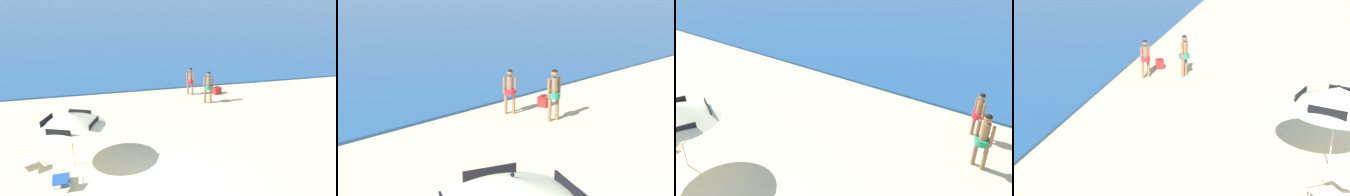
% 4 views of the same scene
% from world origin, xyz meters
% --- Properties ---
extents(beach_umbrella_striped_main, '(3.43, 3.42, 2.16)m').
position_xyz_m(beach_umbrella_striped_main, '(-2.83, 2.33, 1.82)').
color(beach_umbrella_striped_main, silver).
rests_on(beach_umbrella_striped_main, ground).
extents(person_standing_near_shore, '(0.52, 0.44, 1.79)m').
position_xyz_m(person_standing_near_shore, '(4.18, 7.33, 1.03)').
color(person_standing_near_shore, '#8C6042').
rests_on(person_standing_near_shore, ground).
extents(person_standing_beside, '(0.40, 0.40, 1.63)m').
position_xyz_m(person_standing_beside, '(3.65, 8.90, 0.94)').
color(person_standing_beside, '#8C6042').
rests_on(person_standing_beside, ground).
extents(cooler_box, '(0.58, 0.50, 0.43)m').
position_xyz_m(cooler_box, '(5.25, 8.67, 0.20)').
color(cooler_box, red).
rests_on(cooler_box, ground).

